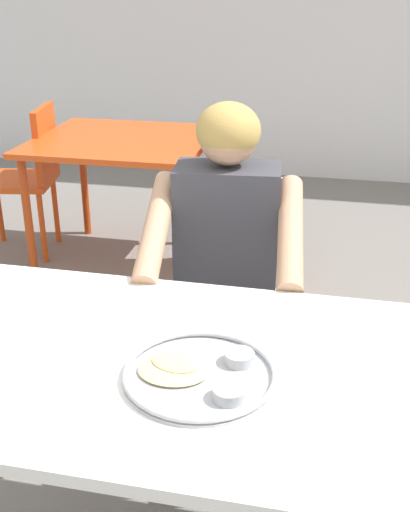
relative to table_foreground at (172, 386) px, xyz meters
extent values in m
cube|color=white|center=(0.00, 0.00, 0.06)|extent=(1.30, 0.78, 0.03)
cylinder|color=#B2B2B7|center=(-0.59, 0.33, -0.31)|extent=(0.04, 0.04, 0.71)
cylinder|color=#B2B2B7|center=(0.59, 0.33, -0.31)|extent=(0.04, 0.04, 0.71)
cylinder|color=#B7BABF|center=(0.08, -0.06, 0.08)|extent=(0.33, 0.33, 0.01)
torus|color=#B7BABF|center=(0.08, -0.06, 0.09)|extent=(0.33, 0.33, 0.01)
cylinder|color=#B2B5BA|center=(0.15, -0.12, 0.09)|extent=(0.07, 0.07, 0.03)
cylinder|color=#9E4714|center=(0.15, -0.12, 0.10)|extent=(0.06, 0.06, 0.01)
cylinder|color=#B2B5BA|center=(0.15, 0.01, 0.09)|extent=(0.07, 0.07, 0.03)
cylinder|color=#C65119|center=(0.15, 0.01, 0.10)|extent=(0.06, 0.06, 0.01)
ellipsoid|color=#E5C689|center=(0.02, -0.06, 0.08)|extent=(0.16, 0.13, 0.01)
ellipsoid|color=#E5C684|center=(0.02, -0.04, 0.09)|extent=(0.12, 0.09, 0.01)
cube|color=silver|center=(-0.01, 0.82, -0.25)|extent=(0.43, 0.46, 0.04)
cube|color=silver|center=(-0.03, 1.01, -0.02)|extent=(0.37, 0.07, 0.43)
cylinder|color=silver|center=(0.16, 0.66, -0.47)|extent=(0.03, 0.03, 0.40)
cylinder|color=silver|center=(-0.15, 0.63, -0.47)|extent=(0.03, 0.03, 0.40)
cylinder|color=silver|center=(0.13, 1.00, -0.47)|extent=(0.03, 0.03, 0.40)
cylinder|color=silver|center=(-0.18, 0.97, -0.47)|extent=(0.03, 0.03, 0.40)
cylinder|color=#2E2E2E|center=(0.18, 0.38, -0.45)|extent=(0.10, 0.10, 0.43)
cylinder|color=#2E2E2E|center=(0.16, 0.58, -0.19)|extent=(0.16, 0.41, 0.12)
cylinder|color=#2E2E2E|center=(-0.12, 0.35, -0.45)|extent=(0.10, 0.10, 0.43)
cylinder|color=#2E2E2E|center=(-0.14, 0.55, -0.19)|extent=(0.16, 0.41, 0.12)
cube|color=#3F3F47|center=(-0.01, 0.77, 0.06)|extent=(0.36, 0.23, 0.50)
cylinder|color=tan|center=(0.21, 0.61, 0.16)|extent=(0.12, 0.46, 0.25)
cylinder|color=tan|center=(-0.20, 0.57, 0.16)|extent=(0.12, 0.46, 0.25)
sphere|color=tan|center=(-0.01, 0.77, 0.41)|extent=(0.19, 0.19, 0.19)
ellipsoid|color=tan|center=(-0.01, 0.77, 0.42)|extent=(0.21, 0.20, 0.18)
cube|color=#E04C19|center=(-0.81, 2.01, 0.05)|extent=(0.93, 0.88, 0.03)
cylinder|color=#B33D14|center=(-1.21, 1.64, -0.32)|extent=(0.04, 0.04, 0.71)
cylinder|color=#B33D14|center=(-0.41, 1.64, -0.32)|extent=(0.04, 0.04, 0.71)
cylinder|color=#B33D14|center=(-1.21, 2.39, -0.32)|extent=(0.04, 0.04, 0.71)
cylinder|color=#B33D14|center=(-0.41, 2.39, -0.32)|extent=(0.04, 0.04, 0.71)
cube|color=#D64B18|center=(-1.49, 2.04, -0.23)|extent=(0.49, 0.46, 0.04)
cube|color=#D64B18|center=(-1.29, 2.08, 0.00)|extent=(0.10, 0.37, 0.41)
cylinder|color=#D64B18|center=(-1.29, 1.93, -0.46)|extent=(0.03, 0.03, 0.42)
cylinder|color=#D64B18|center=(-1.34, 2.22, -0.46)|extent=(0.03, 0.03, 0.42)
cube|color=#D2511A|center=(-0.08, 2.00, -0.25)|extent=(0.42, 0.40, 0.04)
cube|color=#D2511A|center=(-0.27, 2.00, -0.04)|extent=(0.05, 0.37, 0.39)
cylinder|color=#D2511A|center=(0.08, 2.16, -0.47)|extent=(0.03, 0.03, 0.40)
cylinder|color=#D2511A|center=(0.09, 1.85, -0.47)|extent=(0.03, 0.03, 0.40)
cylinder|color=#D2511A|center=(-0.25, 2.15, -0.47)|extent=(0.03, 0.03, 0.40)
cylinder|color=#D2511A|center=(-0.24, 1.84, -0.47)|extent=(0.03, 0.03, 0.40)
camera|label=1|loc=(0.33, -1.16, 0.87)|focal=44.09mm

